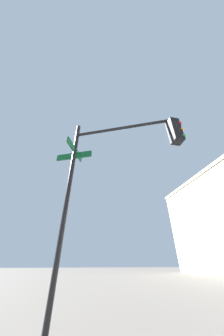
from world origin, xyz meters
The scene contains 1 object.
traffic_signal_near centered at (-5.98, -6.17, 3.67)m, with size 1.79×3.46×5.15m.
Camera 1 is at (-2.68, -7.07, 1.17)m, focal length 16.38 mm.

